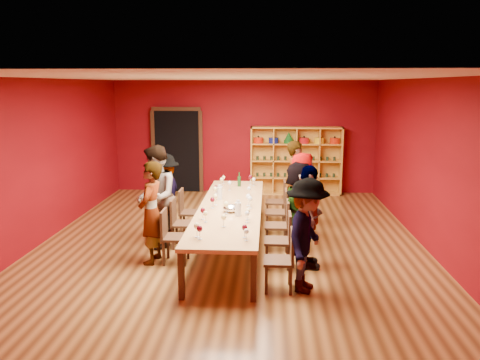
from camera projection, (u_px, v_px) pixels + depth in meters
The scene contains 46 objects.
room_shell at pixel (230, 165), 8.19m from camera, with size 7.10×9.10×3.04m.
tasting_table at pixel (230, 209), 8.35m from camera, with size 1.10×4.50×0.75m.
doorway at pixel (178, 151), 12.71m from camera, with size 1.40×0.17×2.30m.
shelving_unit at pixel (296, 157), 12.43m from camera, with size 2.40×0.40×1.80m.
chair_person_left_1 at pixel (171, 233), 7.64m from camera, with size 0.42×0.42×0.89m.
person_left_1 at pixel (151, 213), 7.59m from camera, with size 0.61×0.45×1.68m, color #5380AA.
chair_person_left_2 at pixel (180, 220), 8.38m from camera, with size 0.42×0.42×0.89m.
person_left_2 at pixel (156, 197), 8.32m from camera, with size 0.90×0.49×1.84m, color #121433.
chair_person_left_3 at pixel (187, 209), 9.12m from camera, with size 0.42×0.42×0.89m.
person_left_3 at pixel (165, 194), 9.08m from camera, with size 1.03×0.42×1.59m, color #D38D98.
chair_person_right_0 at pixel (284, 257), 6.61m from camera, with size 0.42×0.42×0.89m.
person_right_0 at pixel (307, 236), 6.53m from camera, with size 1.05×0.43×1.63m, color silver.
chair_person_right_1 at pixel (283, 237), 7.45m from camera, with size 0.42×0.42×0.89m.
person_right_1 at pixel (308, 217), 7.36m from camera, with size 0.97×0.44×1.66m, color #506EA5.
chair_person_right_2 at pixel (281, 222), 8.25m from camera, with size 0.42×0.42×0.89m.
person_right_2 at pixel (298, 206), 8.17m from camera, with size 1.47×0.42×1.59m, color beige.
chair_person_right_3 at pixel (280, 209), 9.12m from camera, with size 0.42×0.42×0.89m.
person_right_3 at pixel (302, 194), 9.03m from camera, with size 0.79×0.43×1.61m, color #C8868F.
chair_person_right_4 at pixel (279, 199), 9.94m from camera, with size 0.42×0.42×0.89m.
person_right_4 at pixel (296, 182), 9.84m from camera, with size 0.63×0.46×1.74m, color beige.
wine_glass_0 at pixel (200, 229), 6.53m from camera, with size 0.08×0.08×0.20m.
wine_glass_1 at pixel (226, 205), 7.83m from camera, with size 0.09×0.09×0.22m.
wine_glass_2 at pixel (221, 180), 9.95m from camera, with size 0.08×0.08×0.19m.
wine_glass_3 at pixel (203, 211), 7.50m from camera, with size 0.08×0.08×0.20m.
wine_glass_4 at pixel (254, 180), 10.03m from camera, with size 0.07×0.07×0.18m.
wine_glass_5 at pixel (247, 214), 7.34m from camera, with size 0.08×0.08×0.19m.
wine_glass_6 at pixel (215, 189), 9.06m from camera, with size 0.08×0.08×0.20m.
wine_glass_7 at pixel (245, 228), 6.61m from camera, with size 0.08×0.08×0.20m.
wine_glass_8 at pixel (249, 189), 9.11m from camera, with size 0.07×0.07×0.19m.
wine_glass_9 at pixel (215, 197), 8.40m from camera, with size 0.08×0.08×0.21m.
wine_glass_10 at pixel (197, 227), 6.62m from camera, with size 0.09×0.09×0.22m.
wine_glass_11 at pixel (230, 183), 9.59m from camera, with size 0.08×0.08×0.20m.
wine_glass_12 at pixel (224, 218), 7.10m from camera, with size 0.08×0.08×0.20m.
wine_glass_13 at pixel (206, 214), 7.35m from camera, with size 0.08×0.08×0.19m.
wine_glass_14 at pixel (212, 200), 8.19m from camera, with size 0.08×0.08×0.20m.
wine_glass_15 at pixel (246, 232), 6.48m from camera, with size 0.07×0.07×0.18m.
wine_glass_16 at pixel (250, 177), 10.12m from camera, with size 0.09×0.09×0.22m.
wine_glass_17 at pixel (248, 211), 7.50m from camera, with size 0.08×0.08×0.19m.
wine_glass_18 at pixel (248, 197), 8.35m from camera, with size 0.09×0.09×0.22m.
wine_glass_19 at pixel (216, 187), 9.28m from camera, with size 0.07×0.07×0.18m.
wine_glass_20 at pixel (224, 178), 10.26m from camera, with size 0.07×0.07×0.18m.
wine_glass_21 at pixel (250, 199), 8.20m from camera, with size 0.09×0.09×0.22m.
spittoon_bowl at pixel (231, 208), 7.97m from camera, with size 0.26×0.26×0.15m, color silver.
carafe_a at pixel (219, 193), 8.84m from camera, with size 0.13×0.13×0.28m.
carafe_b at pixel (238, 209), 7.71m from camera, with size 0.13×0.13×0.27m.
wine_bottle at pixel (239, 181), 9.97m from camera, with size 0.09×0.09×0.30m.
Camera 1 is at (0.67, -8.05, 2.88)m, focal length 35.00 mm.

